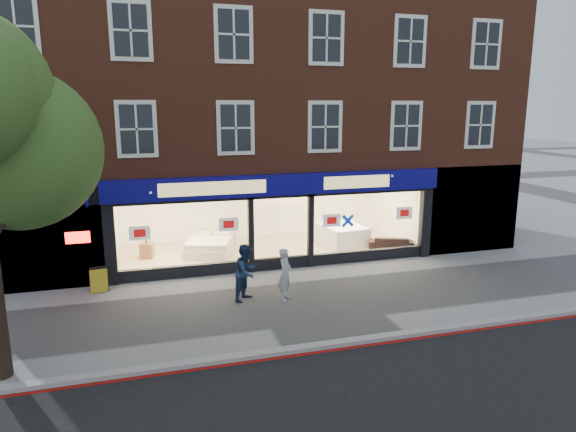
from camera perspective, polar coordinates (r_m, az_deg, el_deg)
name	(u,v)px	position (r m, az deg, el deg)	size (l,w,h in m)	color
ground	(310,300)	(14.98, 2.45, -9.33)	(120.00, 120.00, 0.00)	gray
kerb_line	(353,348)	(12.34, 7.23, -14.30)	(60.00, 0.10, 0.01)	#8C0A07
kerb_stone	(350,342)	(12.48, 6.86, -13.70)	(60.00, 0.25, 0.12)	gray
showroom_floor	(266,250)	(19.75, -2.47, -3.83)	(11.00, 4.50, 0.10)	tan
building	(253,74)	(20.66, -3.86, 15.42)	(19.00, 8.26, 10.30)	brown
display_bed	(210,245)	(19.37, -8.64, -3.15)	(2.19, 2.41, 1.12)	beige
bedside_table	(147,250)	(19.24, -15.41, -3.70)	(0.45, 0.45, 0.55)	brown
mattress_stack	(342,234)	(20.51, 6.00, -2.05)	(1.72, 2.07, 0.75)	silver
sofa	(391,243)	(20.05, 11.36, -2.94)	(1.68, 0.66, 0.49)	black
a_board	(99,280)	(16.41, -20.25, -6.71)	(0.51, 0.33, 0.78)	gold
pedestrian_grey	(285,274)	(14.80, -0.31, -6.48)	(0.55, 0.36, 1.52)	#9D9FA4
pedestrian_blue	(246,272)	(14.80, -4.67, -6.24)	(0.80, 0.62, 1.65)	#192948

